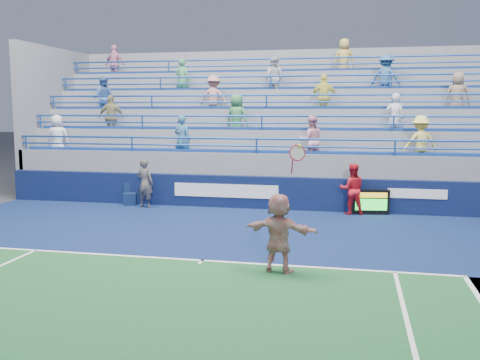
% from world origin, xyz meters
% --- Properties ---
extents(ground, '(120.00, 120.00, 0.00)m').
position_xyz_m(ground, '(0.00, 0.00, 0.00)').
color(ground, '#333538').
extents(sponsor_wall, '(18.00, 0.32, 1.10)m').
position_xyz_m(sponsor_wall, '(0.00, 6.50, 0.55)').
color(sponsor_wall, '#091734').
rests_on(sponsor_wall, ground).
extents(bleacher_stand, '(18.00, 5.60, 6.13)m').
position_xyz_m(bleacher_stand, '(-0.00, 10.27, 1.55)').
color(bleacher_stand, slate).
rests_on(bleacher_stand, ground).
extents(serve_speed_board, '(1.17, 0.29, 0.81)m').
position_xyz_m(serve_speed_board, '(3.79, 6.18, 0.41)').
color(serve_speed_board, black).
rests_on(serve_speed_board, ground).
extents(judge_chair, '(0.55, 0.56, 0.77)m').
position_xyz_m(judge_chair, '(-4.40, 6.21, 0.25)').
color(judge_chair, '#0C1C3E').
rests_on(judge_chair, ground).
extents(tennis_player, '(1.60, 0.79, 2.65)m').
position_xyz_m(tennis_player, '(1.76, -0.44, 0.83)').
color(tennis_player, silver).
rests_on(tennis_player, ground).
extents(line_judge, '(0.69, 0.52, 1.69)m').
position_xyz_m(line_judge, '(-3.72, 5.91, 0.84)').
color(line_judge, '#141B38').
rests_on(line_judge, ground).
extents(ball_girl, '(0.87, 0.72, 1.63)m').
position_xyz_m(ball_girl, '(3.19, 6.12, 0.82)').
color(ball_girl, red).
rests_on(ball_girl, ground).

